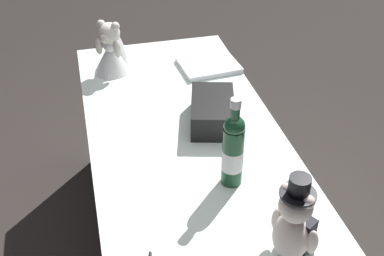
% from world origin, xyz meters
% --- Properties ---
extents(reception_table, '(1.85, 0.74, 0.71)m').
position_xyz_m(reception_table, '(0.00, 0.00, 0.35)').
color(reception_table, white).
rests_on(reception_table, ground_plane).
extents(teddy_bear_groom, '(0.14, 0.14, 0.29)m').
position_xyz_m(teddy_bear_groom, '(0.53, 0.16, 0.83)').
color(teddy_bear_groom, silver).
rests_on(teddy_bear_groom, reception_table).
extents(teddy_bear_bride, '(0.22, 0.21, 0.25)m').
position_xyz_m(teddy_bear_bride, '(-0.68, -0.21, 0.82)').
color(teddy_bear_bride, white).
rests_on(teddy_bear_bride, reception_table).
extents(champagne_bottle, '(0.07, 0.07, 0.33)m').
position_xyz_m(champagne_bottle, '(0.20, 0.09, 0.85)').
color(champagne_bottle, '#184427').
rests_on(champagne_bottle, reception_table).
extents(gift_case_black, '(0.31, 0.23, 0.10)m').
position_xyz_m(gift_case_black, '(-0.16, 0.12, 0.76)').
color(gift_case_black, black).
rests_on(gift_case_black, reception_table).
extents(guestbook, '(0.24, 0.28, 0.02)m').
position_xyz_m(guestbook, '(-0.60, 0.23, 0.72)').
color(guestbook, white).
rests_on(guestbook, reception_table).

